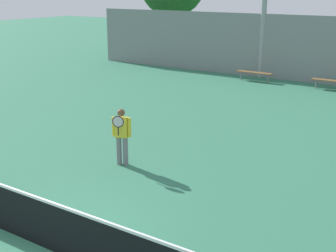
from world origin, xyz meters
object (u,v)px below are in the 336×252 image
tennis_net (38,221)px  bench_courtside_far (254,73)px  tennis_player (122,134)px  bench_courtside_near (333,81)px

tennis_net → bench_courtside_far: bearing=100.5°
tennis_player → bench_courtside_near: (2.13, 12.65, -0.44)m
tennis_player → bench_courtside_near: size_ratio=0.79×
tennis_player → bench_courtside_near: tennis_player is taller
bench_courtside_far → tennis_net: bearing=-79.5°
tennis_player → bench_courtside_far: 12.78m
tennis_net → bench_courtside_far: 16.97m
bench_courtside_near → bench_courtside_far: bearing=180.0°
bench_courtside_near → bench_courtside_far: same height
tennis_net → bench_courtside_near: tennis_net is taller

